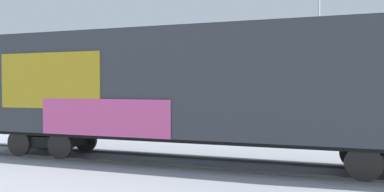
% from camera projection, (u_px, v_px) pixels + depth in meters
% --- Properties ---
extents(ground_plane, '(260.00, 260.00, 0.00)m').
position_uv_depth(ground_plane, '(158.00, 161.00, 11.67)').
color(ground_plane, '#B2B5BC').
extents(track, '(60.02, 3.23, 0.08)m').
position_uv_depth(track, '(178.00, 161.00, 11.41)').
color(track, '#4C4742').
rests_on(track, ground_plane).
extents(freight_car, '(16.72, 3.24, 4.36)m').
position_uv_depth(freight_car, '(198.00, 85.00, 11.15)').
color(freight_car, '#33383D').
rests_on(freight_car, ground_plane).
extents(flagpole, '(1.53, 0.22, 9.66)m').
position_uv_depth(flagpole, '(324.00, 23.00, 20.68)').
color(flagpole, silver).
rests_on(flagpole, ground_plane).
extents(hillside, '(134.64, 31.21, 14.23)m').
position_uv_depth(hillside, '(294.00, 77.00, 85.29)').
color(hillside, slate).
rests_on(hillside, ground_plane).
extents(parked_car_green, '(4.49, 2.50, 1.71)m').
position_uv_depth(parked_car_green, '(144.00, 116.00, 19.09)').
color(parked_car_green, '#1E5933').
rests_on(parked_car_green, ground_plane).
extents(parked_car_blue, '(4.70, 2.29, 1.66)m').
position_uv_depth(parked_car_blue, '(263.00, 120.00, 16.92)').
color(parked_car_blue, navy).
rests_on(parked_car_blue, ground_plane).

